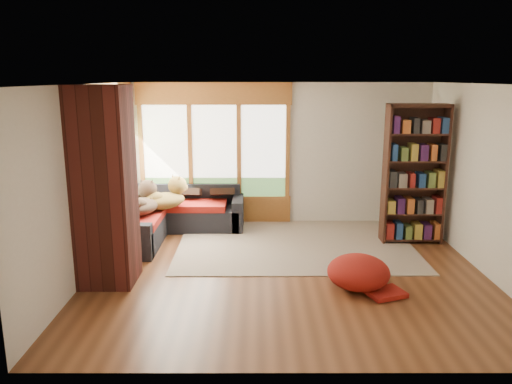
# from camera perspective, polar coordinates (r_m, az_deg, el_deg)

# --- Properties ---
(floor) EXTENTS (5.50, 5.50, 0.00)m
(floor) POSITION_cam_1_polar(r_m,az_deg,el_deg) (7.18, 3.54, -9.02)
(floor) COLOR #572F18
(floor) RESTS_ON ground
(ceiling) EXTENTS (5.50, 5.50, 0.00)m
(ceiling) POSITION_cam_1_polar(r_m,az_deg,el_deg) (6.66, 3.86, 12.21)
(ceiling) COLOR white
(wall_back) EXTENTS (5.50, 0.04, 2.60)m
(wall_back) POSITION_cam_1_polar(r_m,az_deg,el_deg) (9.26, 2.71, 4.36)
(wall_back) COLOR silver
(wall_back) RESTS_ON ground
(wall_front) EXTENTS (5.50, 0.04, 2.60)m
(wall_front) POSITION_cam_1_polar(r_m,az_deg,el_deg) (4.39, 5.77, -5.51)
(wall_front) COLOR silver
(wall_front) RESTS_ON ground
(wall_left) EXTENTS (0.04, 5.00, 2.60)m
(wall_left) POSITION_cam_1_polar(r_m,az_deg,el_deg) (7.17, -18.82, 1.13)
(wall_left) COLOR silver
(wall_left) RESTS_ON ground
(wall_right) EXTENTS (0.04, 5.00, 2.60)m
(wall_right) POSITION_cam_1_polar(r_m,az_deg,el_deg) (7.50, 25.16, 1.08)
(wall_right) COLOR silver
(wall_right) RESTS_ON ground
(windows_back) EXTENTS (2.82, 0.10, 1.90)m
(windows_back) POSITION_cam_1_polar(r_m,az_deg,el_deg) (9.24, -4.76, 4.63)
(windows_back) COLOR #9A5D27
(windows_back) RESTS_ON wall_back
(windows_left) EXTENTS (0.10, 2.62, 1.90)m
(windows_left) POSITION_cam_1_polar(r_m,az_deg,el_deg) (8.28, -16.04, 3.18)
(windows_left) COLOR #9A5D27
(windows_left) RESTS_ON wall_left
(roller_blind) EXTENTS (0.03, 0.72, 0.90)m
(roller_blind) POSITION_cam_1_polar(r_m,az_deg,el_deg) (9.01, -14.58, 6.61)
(roller_blind) COLOR #809D68
(roller_blind) RESTS_ON wall_left
(brick_chimney) EXTENTS (0.70, 0.70, 2.60)m
(brick_chimney) POSITION_cam_1_polar(r_m,az_deg,el_deg) (6.74, -16.94, 0.53)
(brick_chimney) COLOR #471914
(brick_chimney) RESTS_ON ground
(sectional_sofa) EXTENTS (2.20, 2.20, 0.80)m
(sectional_sofa) POSITION_cam_1_polar(r_m,az_deg,el_deg) (8.81, -9.93, -2.92)
(sectional_sofa) COLOR black
(sectional_sofa) RESTS_ON ground
(area_rug) EXTENTS (3.81, 2.92, 0.01)m
(area_rug) POSITION_cam_1_polar(r_m,az_deg,el_deg) (8.36, 4.40, -5.75)
(area_rug) COLOR beige
(area_rug) RESTS_ON ground
(bookshelf) EXTENTS (0.98, 0.33, 2.28)m
(bookshelf) POSITION_cam_1_polar(r_m,az_deg,el_deg) (8.51, 17.64, 1.91)
(bookshelf) COLOR #3A1D13
(bookshelf) RESTS_ON ground
(pouf) EXTENTS (0.88, 0.88, 0.44)m
(pouf) POSITION_cam_1_polar(r_m,az_deg,el_deg) (6.68, 11.63, -8.85)
(pouf) COLOR maroon
(pouf) RESTS_ON area_rug
(dog_tan) EXTENTS (0.93, 0.91, 0.46)m
(dog_tan) POSITION_cam_1_polar(r_m,az_deg,el_deg) (8.61, -10.17, -0.09)
(dog_tan) COLOR olive
(dog_tan) RESTS_ON sectional_sofa
(dog_brindle) EXTENTS (0.63, 0.89, 0.45)m
(dog_brindle) POSITION_cam_1_polar(r_m,az_deg,el_deg) (8.36, -12.81, -0.67)
(dog_brindle) COLOR #32231A
(dog_brindle) RESTS_ON sectional_sofa
(throw_pillows) EXTENTS (1.98, 1.68, 0.45)m
(throw_pillows) POSITION_cam_1_polar(r_m,az_deg,el_deg) (8.73, -9.41, 0.10)
(throw_pillows) COLOR black
(throw_pillows) RESTS_ON sectional_sofa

